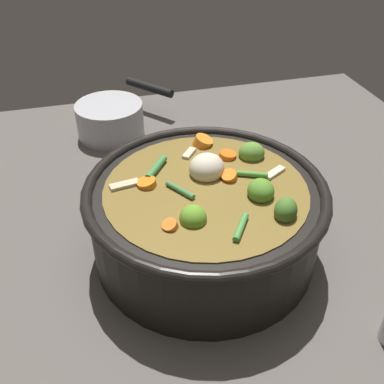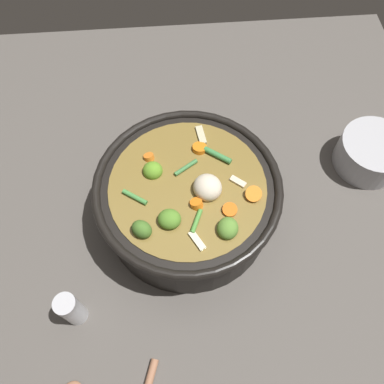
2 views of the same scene
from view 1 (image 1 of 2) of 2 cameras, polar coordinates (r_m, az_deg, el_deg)
The scene contains 3 objects.
ground_plane at distance 0.67m, azimuth 1.57°, elevation -7.37°, with size 1.10×1.10×0.00m, color #514C47.
cooking_pot at distance 0.63m, azimuth 1.70°, elevation -3.22°, with size 0.33×0.33×0.14m.
small_saucepan at distance 0.95m, azimuth -10.19°, elevation 9.15°, with size 0.21×0.20×0.07m.
Camera 1 is at (-0.14, -0.46, 0.47)m, focal length 42.00 mm.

